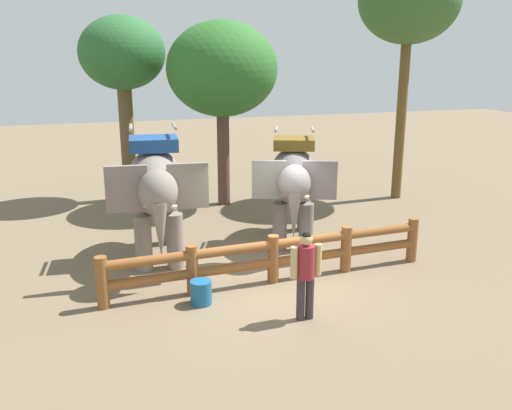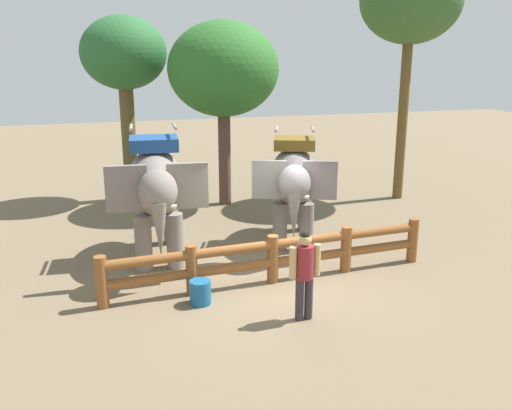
% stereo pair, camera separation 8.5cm
% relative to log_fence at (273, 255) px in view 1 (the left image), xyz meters
% --- Properties ---
extents(ground_plane, '(60.00, 60.00, 0.00)m').
position_rel_log_fence_xyz_m(ground_plane, '(-0.00, 0.03, -0.61)').
color(ground_plane, '#726048').
extents(log_fence, '(7.33, 0.64, 1.05)m').
position_rel_log_fence_xyz_m(log_fence, '(0.00, 0.00, 0.00)').
color(log_fence, brown).
rests_on(log_fence, ground).
extents(elephant_near_left, '(2.11, 3.73, 3.18)m').
position_rel_log_fence_xyz_m(elephant_near_left, '(-2.15, 2.11, 1.18)').
color(elephant_near_left, gray).
rests_on(elephant_near_left, ground).
extents(elephant_center, '(2.49, 3.52, 2.96)m').
position_rel_log_fence_xyz_m(elephant_center, '(1.34, 2.33, 1.05)').
color(elephant_center, slate).
rests_on(elephant_center, ground).
extents(tourist_woman_in_black, '(0.60, 0.34, 1.71)m').
position_rel_log_fence_xyz_m(tourist_woman_in_black, '(0.00, -1.79, 0.38)').
color(tourist_woman_in_black, '#362B34').
rests_on(tourist_woman_in_black, ground).
extents(tree_far_left, '(3.42, 3.42, 5.75)m').
position_rel_log_fence_xyz_m(tree_far_left, '(0.56, 6.51, 3.65)').
color(tree_far_left, brown).
rests_on(tree_far_left, ground).
extents(tree_back_center, '(3.18, 3.18, 7.71)m').
position_rel_log_fence_xyz_m(tree_back_center, '(6.37, 5.55, 5.68)').
color(tree_back_center, brown).
rests_on(tree_back_center, ground).
extents(tree_far_right, '(2.72, 2.72, 5.93)m').
position_rel_log_fence_xyz_m(tree_far_right, '(-2.29, 8.04, 4.03)').
color(tree_far_right, brown).
rests_on(tree_far_right, ground).
extents(feed_bucket, '(0.42, 0.42, 0.48)m').
position_rel_log_fence_xyz_m(feed_bucket, '(-1.70, -0.59, -0.37)').
color(feed_bucket, '#19598C').
rests_on(feed_bucket, ground).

